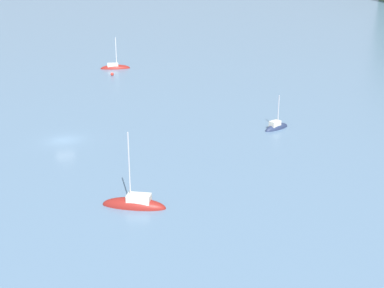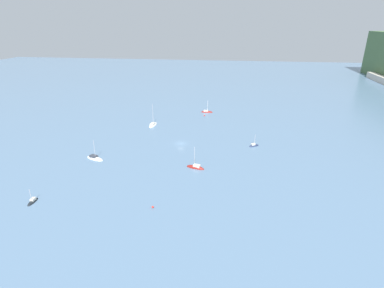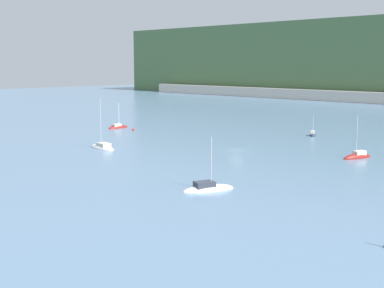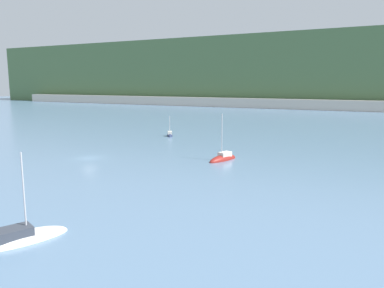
# 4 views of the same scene
# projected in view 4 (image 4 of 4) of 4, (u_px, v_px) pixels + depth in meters

# --- Properties ---
(ground_plane) EXTENTS (600.00, 600.00, 0.00)m
(ground_plane) POSITION_uv_depth(u_px,v_px,m) (89.00, 158.00, 67.99)
(ground_plane) COLOR slate
(hillside_ridge) EXTENTS (442.84, 82.68, 40.35)m
(hillside_ridge) POSITION_uv_depth(u_px,v_px,m) (303.00, 72.00, 233.83)
(hillside_ridge) COLOR #4C6B42
(hillside_ridge) RESTS_ON ground_plane
(shore_town_strip) EXTENTS (376.42, 6.00, 5.20)m
(shore_town_strip) POSITION_uv_depth(u_px,v_px,m) (284.00, 104.00, 197.32)
(shore_town_strip) COLOR beige
(shore_town_strip) RESTS_ON ground_plane
(sailboat_0) EXTENTS (3.80, 4.76, 5.96)m
(sailboat_0) POSITION_uv_depth(u_px,v_px,m) (170.00, 136.00, 96.24)
(sailboat_0) COLOR #232D4C
(sailboat_0) RESTS_ON ground_plane
(sailboat_3) EXTENTS (5.53, 8.38, 8.55)m
(sailboat_3) POSITION_uv_depth(u_px,v_px,m) (21.00, 239.00, 32.33)
(sailboat_3) COLOR white
(sailboat_3) RESTS_ON ground_plane
(sailboat_5) EXTENTS (3.78, 7.15, 9.23)m
(sailboat_5) POSITION_uv_depth(u_px,v_px,m) (223.00, 159.00, 66.18)
(sailboat_5) COLOR maroon
(sailboat_5) RESTS_ON ground_plane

